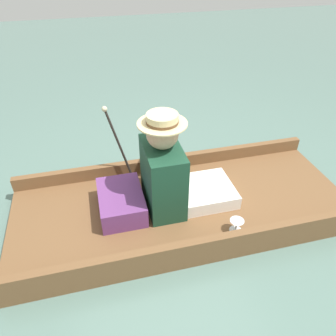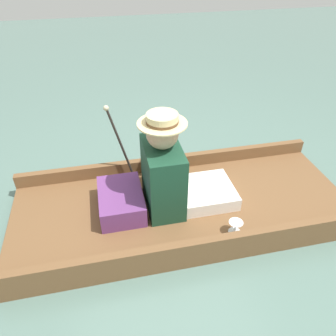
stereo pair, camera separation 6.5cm
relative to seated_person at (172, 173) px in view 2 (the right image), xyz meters
The scene contains 7 objects.
ground_plane 0.41m from the seated_person, 73.12° to the left, with size 16.00×16.00×0.00m, color slate.
punt_boat 0.35m from the seated_person, 73.12° to the left, with size 1.07×2.66×0.22m.
seat_cushion 0.45m from the seated_person, 91.58° to the right, with size 0.47×0.33×0.17m.
seated_person is the anchor object (origin of this frame).
teddy_bear 0.40m from the seated_person, behind, with size 0.26×0.15×0.38m.
wine_glass 0.60m from the seated_person, 42.22° to the left, with size 0.10×0.10×0.10m.
walking_cane 0.56m from the seated_person, 139.08° to the right, with size 0.04×0.20×0.70m.
Camera 2 is at (1.89, -0.54, 1.87)m, focal length 35.00 mm.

